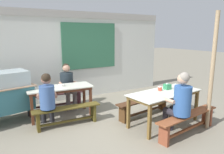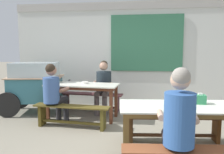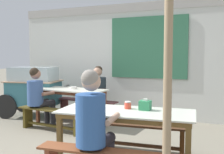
# 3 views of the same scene
# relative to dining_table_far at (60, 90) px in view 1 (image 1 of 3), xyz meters

# --- Properties ---
(ground_plane) EXTENTS (40.00, 40.00, 0.00)m
(ground_plane) POSITION_rel_dining_table_far_xyz_m (0.94, -1.25, -0.66)
(ground_plane) COLOR gray
(backdrop_wall) EXTENTS (6.10, 0.23, 2.66)m
(backdrop_wall) POSITION_rel_dining_table_far_xyz_m (0.95, 1.27, 0.74)
(backdrop_wall) COLOR silver
(backdrop_wall) RESTS_ON ground_plane
(dining_table_far) EXTENTS (1.57, 0.72, 0.74)m
(dining_table_far) POSITION_rel_dining_table_far_xyz_m (0.00, 0.00, 0.00)
(dining_table_far) COLOR silver
(dining_table_far) RESTS_ON ground_plane
(dining_table_near) EXTENTS (1.80, 0.93, 0.74)m
(dining_table_near) POSITION_rel_dining_table_far_xyz_m (1.87, -1.61, 0.01)
(dining_table_near) COLOR silver
(dining_table_near) RESTS_ON ground_plane
(bench_far_back) EXTENTS (1.53, 0.37, 0.42)m
(bench_far_back) POSITION_rel_dining_table_far_xyz_m (0.04, 0.61, -0.37)
(bench_far_back) COLOR #542C2F
(bench_far_back) RESTS_ON ground_plane
(bench_far_front) EXTENTS (1.48, 0.34, 0.42)m
(bench_far_front) POSITION_rel_dining_table_far_xyz_m (-0.04, -0.61, -0.38)
(bench_far_front) COLOR #51441A
(bench_far_front) RESTS_ON ground_plane
(bench_near_back) EXTENTS (1.63, 0.44, 0.42)m
(bench_near_back) POSITION_rel_dining_table_far_xyz_m (1.79, -1.00, -0.37)
(bench_near_back) COLOR #482B1A
(bench_near_back) RESTS_ON ground_plane
(bench_near_front) EXTENTS (1.72, 0.45, 0.42)m
(bench_near_front) POSITION_rel_dining_table_far_xyz_m (1.94, -2.21, -0.37)
(bench_near_front) COLOR brown
(bench_near_front) RESTS_ON ground_plane
(food_cart) EXTENTS (1.68, 1.08, 1.17)m
(food_cart) POSITION_rel_dining_table_far_xyz_m (-1.22, 0.27, 0.03)
(food_cart) COLOR teal
(food_cart) RESTS_ON ground_plane
(person_center_facing) EXTENTS (0.47, 0.60, 1.21)m
(person_center_facing) POSITION_rel_dining_table_far_xyz_m (0.36, 0.52, 0.02)
(person_center_facing) COLOR #655A5C
(person_center_facing) RESTS_ON ground_plane
(person_left_back_turned) EXTENTS (0.46, 0.60, 1.21)m
(person_left_back_turned) POSITION_rel_dining_table_far_xyz_m (-0.43, -0.51, 0.02)
(person_left_back_turned) COLOR black
(person_left_back_turned) RESTS_ON ground_plane
(person_near_front) EXTENTS (0.44, 0.55, 1.30)m
(person_near_front) POSITION_rel_dining_table_far_xyz_m (1.70, -2.18, 0.07)
(person_near_front) COLOR #292730
(person_near_front) RESTS_ON ground_plane
(tissue_box) EXTENTS (0.14, 0.13, 0.15)m
(tissue_box) POSITION_rel_dining_table_far_xyz_m (2.08, -1.46, 0.15)
(tissue_box) COLOR #2E8854
(tissue_box) RESTS_ON dining_table_near
(condiment_jar) EXTENTS (0.09, 0.09, 0.10)m
(condiment_jar) POSITION_rel_dining_table_far_xyz_m (1.84, -1.47, 0.13)
(condiment_jar) COLOR #E44431
(condiment_jar) RESTS_ON dining_table_near
(soup_bowl) EXTENTS (0.14, 0.14, 0.05)m
(soup_bowl) POSITION_rel_dining_table_far_xyz_m (0.05, 0.04, 0.11)
(soup_bowl) COLOR silver
(soup_bowl) RESTS_ON dining_table_far
(wooden_support_post) EXTENTS (0.08, 0.08, 2.44)m
(wooden_support_post) POSITION_rel_dining_table_far_xyz_m (2.54, -2.23, 0.56)
(wooden_support_post) COLOR #9F8563
(wooden_support_post) RESTS_ON ground_plane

